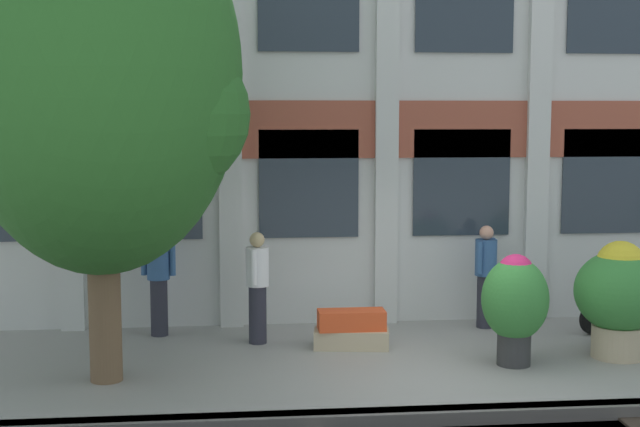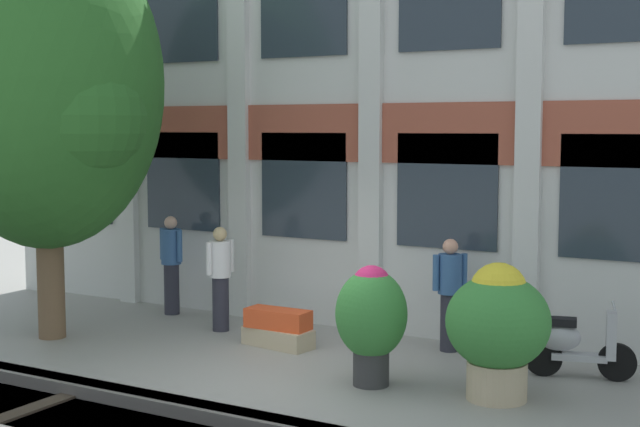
% 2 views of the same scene
% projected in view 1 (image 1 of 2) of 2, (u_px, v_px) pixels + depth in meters
% --- Properties ---
extents(ground_plane, '(80.00, 80.00, 0.00)m').
position_uv_depth(ground_plane, '(424.00, 375.00, 11.49)').
color(ground_plane, gray).
extents(apartment_facade, '(15.09, 0.64, 7.38)m').
position_uv_depth(apartment_facade, '(384.00, 92.00, 14.20)').
color(apartment_facade, silver).
rests_on(apartment_facade, ground).
extents(broadleaf_tree, '(3.68, 3.50, 6.32)m').
position_uv_depth(broadleaf_tree, '(99.00, 82.00, 10.82)').
color(broadleaf_tree, brown).
rests_on(broadleaf_tree, ground).
extents(potted_plant_square_trough, '(1.12, 0.58, 0.55)m').
position_uv_depth(potted_plant_square_trough, '(351.00, 330.00, 12.76)').
color(potted_plant_square_trough, tan).
rests_on(potted_plant_square_trough, ground).
extents(potted_plant_glazed_jar, '(0.89, 0.89, 1.50)m').
position_uv_depth(potted_plant_glazed_jar, '(515.00, 300.00, 11.84)').
color(potted_plant_glazed_jar, '#333333').
rests_on(potted_plant_glazed_jar, ground).
extents(potted_plant_fluted_column, '(1.22, 1.22, 1.63)m').
position_uv_depth(potted_plant_fluted_column, '(619.00, 293.00, 12.20)').
color(potted_plant_fluted_column, tan).
rests_on(potted_plant_fluted_column, ground).
extents(scooter_near_curb, '(1.36, 0.61, 0.98)m').
position_uv_depth(scooter_near_curb, '(615.00, 304.00, 13.66)').
color(scooter_near_curb, black).
rests_on(scooter_near_curb, ground).
extents(resident_by_doorway, '(0.34, 0.51, 1.64)m').
position_uv_depth(resident_by_doorway, '(257.00, 284.00, 12.97)').
color(resident_by_doorway, '#282833').
rests_on(resident_by_doorway, ground).
extents(resident_watching_tracks, '(0.52, 0.34, 1.68)m').
position_uv_depth(resident_watching_tracks, '(159.00, 277.00, 13.41)').
color(resident_watching_tracks, '#282833').
rests_on(resident_watching_tracks, ground).
extents(resident_near_plants, '(0.39, 0.41, 1.62)m').
position_uv_depth(resident_near_plants, '(486.00, 273.00, 13.92)').
color(resident_near_plants, '#282833').
rests_on(resident_near_plants, ground).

